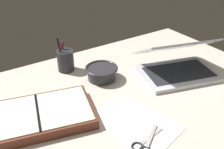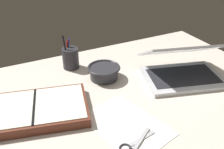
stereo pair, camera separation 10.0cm
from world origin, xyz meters
The scene contains 7 objects.
desk_top centered at (0.00, 0.00, 1.00)cm, with size 140.00×100.00×2.00cm, color beige.
laptop centered at (31.60, 5.22, 6.72)cm, with size 39.36×35.26×17.64cm.
bowl centered at (0.55, 19.88, 5.23)cm, with size 14.46×14.46×5.82cm.
pen_cup centered at (-9.44, 35.65, 7.06)cm, with size 7.62×7.62×16.51cm.
planner centered at (-32.03, 8.17, 3.91)cm, with size 41.60×30.88×4.01cm.
scissors centered at (-8.93, -21.13, 2.34)cm, with size 13.88×9.13×0.80cm.
paper_sheet_front centered at (-5.46, -11.23, 2.08)cm, with size 20.45×28.99×0.16cm, color white.
Camera 1 is at (-47.07, -61.62, 60.46)cm, focal length 40.00 mm.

